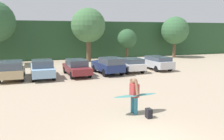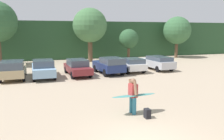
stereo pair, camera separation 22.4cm
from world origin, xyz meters
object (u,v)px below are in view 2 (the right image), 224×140
(parked_car_silver, at_px, (157,62))
(backpack_dropped, at_px, (147,113))
(parked_car_sky_blue, at_px, (43,68))
(parked_car_maroon, at_px, (78,67))
(parked_car_white, at_px, (131,64))
(parked_car_tan, at_px, (13,69))
(person_adult, at_px, (133,94))
(surfboard_teal, at_px, (134,95))
(parked_car_navy, at_px, (109,65))

(parked_car_silver, height_order, backpack_dropped, parked_car_silver)
(parked_car_silver, bearing_deg, parked_car_sky_blue, 89.53)
(parked_car_sky_blue, relative_size, parked_car_silver, 1.00)
(parked_car_maroon, relative_size, parked_car_silver, 0.98)
(parked_car_white, bearing_deg, parked_car_tan, 91.68)
(person_adult, relative_size, surfboard_teal, 0.77)
(parked_car_tan, relative_size, parked_car_maroon, 0.95)
(parked_car_tan, xyz_separation_m, person_adult, (6.52, -10.63, 0.14))
(parked_car_silver, xyz_separation_m, person_adult, (-7.56, -11.40, 0.23))
(parked_car_sky_blue, relative_size, parked_car_white, 1.10)
(parked_car_white, xyz_separation_m, backpack_dropped, (-4.03, -11.91, -0.53))
(parked_car_maroon, height_order, person_adult, person_adult)
(parked_car_tan, relative_size, parked_car_sky_blue, 0.93)
(parked_car_navy, xyz_separation_m, surfboard_teal, (-1.94, -10.49, 0.06))
(parked_car_sky_blue, distance_m, parked_car_navy, 6.04)
(parked_car_navy, relative_size, person_adult, 2.34)
(parked_car_tan, distance_m, person_adult, 12.47)
(parked_car_maroon, distance_m, parked_car_silver, 8.60)
(parked_car_tan, relative_size, parked_car_white, 1.02)
(parked_car_tan, xyz_separation_m, parked_car_navy, (8.50, -0.16, 0.00))
(parked_car_navy, bearing_deg, parked_car_silver, -86.68)
(parked_car_navy, xyz_separation_m, person_adult, (-1.98, -10.47, 0.14))
(parked_car_sky_blue, distance_m, surfboard_teal, 11.34)
(parked_car_tan, height_order, person_adult, person_adult)
(person_adult, xyz_separation_m, backpack_dropped, (0.41, -0.79, -0.78))
(backpack_dropped, bearing_deg, parked_car_sky_blue, 111.48)
(parked_car_maroon, xyz_separation_m, backpack_dropped, (1.43, -11.52, -0.56))
(parked_car_tan, height_order, backpack_dropped, parked_car_tan)
(parked_car_navy, xyz_separation_m, backpack_dropped, (-1.57, -11.26, -0.64))
(backpack_dropped, bearing_deg, surfboard_teal, 115.69)
(parked_car_maroon, distance_m, parked_car_navy, 3.01)
(surfboard_teal, bearing_deg, parked_car_maroon, -86.28)
(parked_car_sky_blue, bearing_deg, backpack_dropped, -160.22)
(parked_car_sky_blue, bearing_deg, parked_car_navy, -92.52)
(parked_car_silver, bearing_deg, parked_car_white, 90.38)
(parked_car_maroon, xyz_separation_m, person_adult, (1.02, -10.73, 0.23))
(parked_car_white, bearing_deg, surfboard_teal, 157.59)
(parked_car_silver, bearing_deg, parked_car_tan, 88.49)
(surfboard_teal, bearing_deg, parked_car_tan, -60.28)
(parked_car_tan, height_order, parked_car_white, parked_car_tan)
(parked_car_white, distance_m, parked_car_silver, 3.13)
(backpack_dropped, bearing_deg, parked_car_silver, 59.62)
(parked_car_navy, bearing_deg, backpack_dropped, 165.88)
(parked_car_tan, relative_size, parked_car_silver, 0.93)
(person_adult, bearing_deg, parked_car_sky_blue, -73.82)
(parked_car_maroon, xyz_separation_m, parked_car_silver, (8.57, 0.67, 0.00))
(parked_car_maroon, relative_size, parked_car_navy, 1.10)
(parked_car_white, distance_m, surfboard_teal, 11.99)
(parked_car_tan, xyz_separation_m, surfboard_teal, (6.56, -10.65, 0.06))
(parked_car_tan, distance_m, parked_car_silver, 14.10)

